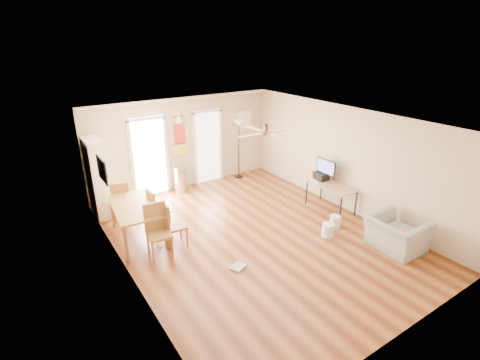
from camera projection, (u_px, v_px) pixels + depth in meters
floor at (255, 236)px, 8.03m from camera, size 7.00×7.00×0.00m
ceiling at (257, 121)px, 7.06m from camera, size 5.50×7.00×0.00m
wall_back at (184, 143)px, 10.25m from camera, size 5.50×0.04×2.60m
wall_front at (408, 265)px, 4.84m from camera, size 5.50×0.04×2.60m
wall_left at (125, 216)px, 6.14m from camera, size 0.04×7.00×2.60m
wall_right at (346, 159)px, 8.95m from camera, size 0.04×7.00×2.60m
crown_molding at (257, 123)px, 7.07m from camera, size 5.50×7.00×0.08m
kitchen_doorway at (149, 158)px, 9.80m from camera, size 0.90×0.10×2.10m
bathroom_doorway at (208, 148)px, 10.72m from camera, size 0.80×0.10×2.10m
wall_decal at (180, 136)px, 10.08m from camera, size 0.46×0.03×1.10m
ac_grille at (244, 121)px, 11.13m from camera, size 0.50×0.04×0.60m
framed_poster at (102, 170)px, 7.09m from camera, size 0.04×0.66×0.48m
ceiling_fan at (266, 133)px, 6.89m from camera, size 1.24×1.24×0.20m
bookshelf at (98, 178)px, 8.69m from camera, size 0.42×0.88×1.93m
dining_table at (139, 222)px, 7.81m from camera, size 1.12×1.70×0.80m
dining_chair_right_a at (159, 209)px, 8.21m from camera, size 0.43×0.43×0.96m
dining_chair_right_b at (175, 224)px, 7.52m from camera, size 0.44×0.44×1.02m
dining_chair_near at (159, 232)px, 7.13m from camera, size 0.50×0.50×1.09m
dining_chair_far at (121, 200)px, 8.61m from camera, size 0.50×0.50×0.99m
trash_can at (181, 179)px, 10.21m from camera, size 0.39×0.39×0.73m
torchiere_lamp at (239, 149)px, 11.04m from camera, size 0.36×0.36×1.81m
computer_desk at (330, 197)px, 9.16m from camera, size 0.62×1.25×0.67m
imac at (326, 170)px, 9.21m from camera, size 0.22×0.62×0.57m
keyboard at (314, 181)px, 9.26m from camera, size 0.26×0.43×0.02m
printer at (321, 176)px, 9.37m from camera, size 0.30×0.35×0.18m
orange_bottle at (313, 175)px, 9.40m from camera, size 0.09×0.09×0.22m
wastebasket_a at (335, 221)px, 8.37m from camera, size 0.30×0.30×0.28m
wastebasket_b at (328, 230)px, 7.98m from camera, size 0.29×0.29×0.31m
floor_cloth at (238, 267)px, 6.93m from camera, size 0.35×0.31×0.04m
armchair at (396, 234)px, 7.45m from camera, size 0.95×1.08×0.69m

